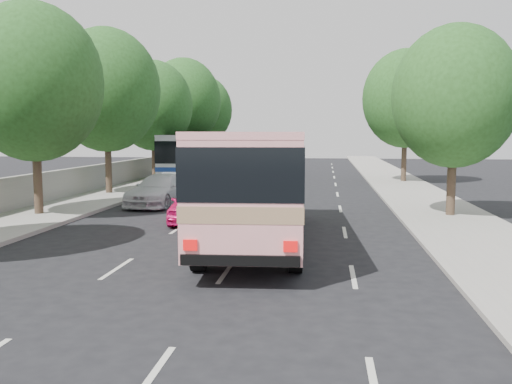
% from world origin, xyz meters
% --- Properties ---
extents(ground, '(120.00, 120.00, 0.00)m').
position_xyz_m(ground, '(0.00, 0.00, 0.00)').
color(ground, black).
rests_on(ground, ground).
extents(sidewalk_left, '(4.00, 90.00, 0.15)m').
position_xyz_m(sidewalk_left, '(-8.50, 20.00, 0.07)').
color(sidewalk_left, '#9E998E').
rests_on(sidewalk_left, ground).
extents(sidewalk_right, '(4.00, 90.00, 0.12)m').
position_xyz_m(sidewalk_right, '(8.50, 20.00, 0.06)').
color(sidewalk_right, '#9E998E').
rests_on(sidewalk_right, ground).
extents(low_wall, '(0.30, 90.00, 1.50)m').
position_xyz_m(low_wall, '(-10.30, 20.00, 0.90)').
color(low_wall, '#9E998E').
rests_on(low_wall, sidewalk_left).
extents(tree_left_b, '(5.70, 5.70, 8.88)m').
position_xyz_m(tree_left_b, '(-8.42, 5.94, 5.82)').
color(tree_left_b, '#38281E').
rests_on(tree_left_b, ground).
extents(tree_left_c, '(6.00, 6.00, 9.35)m').
position_xyz_m(tree_left_c, '(-8.62, 13.94, 6.12)').
color(tree_left_c, '#38281E').
rests_on(tree_left_c, ground).
extents(tree_left_d, '(5.52, 5.52, 8.60)m').
position_xyz_m(tree_left_d, '(-8.52, 21.94, 5.63)').
color(tree_left_d, '#38281E').
rests_on(tree_left_d, ground).
extents(tree_left_e, '(6.30, 6.30, 9.82)m').
position_xyz_m(tree_left_e, '(-8.42, 29.94, 6.43)').
color(tree_left_e, '#38281E').
rests_on(tree_left_e, ground).
extents(tree_left_f, '(5.88, 5.88, 9.16)m').
position_xyz_m(tree_left_f, '(-8.62, 37.94, 6.00)').
color(tree_left_f, '#38281E').
rests_on(tree_left_f, ground).
extents(tree_right_near, '(5.10, 5.10, 7.95)m').
position_xyz_m(tree_right_near, '(8.78, 7.94, 5.20)').
color(tree_right_near, '#38281E').
rests_on(tree_right_near, ground).
extents(tree_right_far, '(6.00, 6.00, 9.35)m').
position_xyz_m(tree_right_far, '(9.08, 23.94, 6.12)').
color(tree_right_far, '#38281E').
rests_on(tree_right_far, ground).
extents(pink_bus, '(3.48, 11.32, 3.57)m').
position_xyz_m(pink_bus, '(1.30, 1.92, 2.22)').
color(pink_bus, pink).
rests_on(pink_bus, ground).
extents(pink_taxi, '(2.08, 4.40, 1.45)m').
position_xyz_m(pink_taxi, '(-1.69, 5.75, 0.73)').
color(pink_taxi, '#F0146D').
rests_on(pink_taxi, ground).
extents(white_pickup, '(2.65, 5.35, 1.50)m').
position_xyz_m(white_pickup, '(-4.50, 10.27, 0.75)').
color(white_pickup, silver).
rests_on(white_pickup, ground).
extents(tour_coach_front, '(3.15, 11.44, 3.38)m').
position_xyz_m(tour_coach_front, '(-6.30, 23.35, 2.04)').
color(tour_coach_front, silver).
rests_on(tour_coach_front, ground).
extents(tour_coach_rear, '(2.44, 10.73, 3.20)m').
position_xyz_m(tour_coach_rear, '(-4.50, 33.38, 1.93)').
color(tour_coach_rear, silver).
rests_on(tour_coach_rear, ground).
extents(taxi_roof_sign, '(0.56, 0.23, 0.18)m').
position_xyz_m(taxi_roof_sign, '(-1.69, 5.75, 1.54)').
color(taxi_roof_sign, silver).
rests_on(taxi_roof_sign, pink_taxi).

